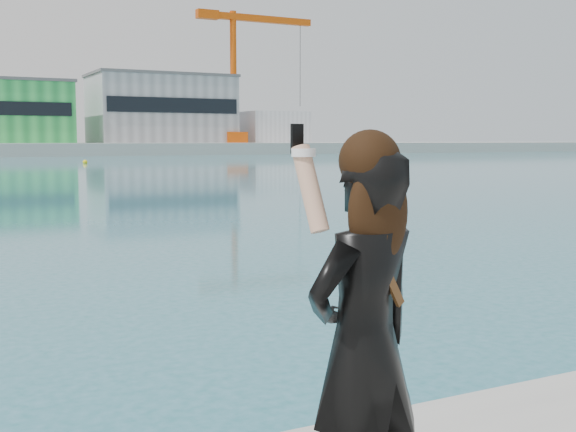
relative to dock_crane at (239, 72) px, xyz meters
name	(u,v)px	position (x,y,z in m)	size (l,w,h in m)	color
warehouse_grey_right	(161,109)	(-13.20, 5.98, -6.80)	(25.50, 15.35, 12.50)	gray
ancillary_shed	(273,127)	(8.80, 4.00, -10.07)	(12.00, 10.00, 6.00)	silver
dock_crane	(239,72)	(0.00, 0.00, 0.00)	(23.00, 4.00, 24.00)	#DC500C
flagpole_right	(70,116)	(-31.11, -1.00, -8.53)	(1.28, 0.16, 8.00)	silver
buoy_near	(85,163)	(-38.04, -45.87, -15.07)	(0.50, 0.50, 0.50)	yellow
woman	(365,333)	(-52.58, -122.14, -13.37)	(0.68, 0.53, 1.76)	black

